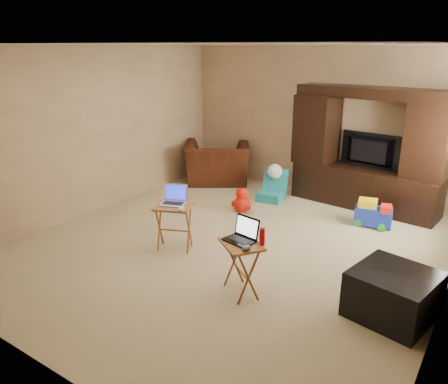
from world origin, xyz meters
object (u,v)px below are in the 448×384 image
Objects in this scene: laptop_right at (239,231)px; plush_toy at (242,200)px; tray_table_left at (174,227)px; child_rocker at (271,185)px; entertainment_center at (368,149)px; mouse_right at (246,248)px; push_toy at (373,213)px; water_bottle at (262,237)px; ottoman at (393,294)px; television at (368,151)px; mouse_left at (181,209)px; tray_table_right at (241,268)px; recliner at (217,163)px; laptop_left at (173,196)px.

plush_toy is at bearing 130.66° from laptop_right.
plush_toy is 1.60m from tray_table_left.
tray_table_left reaches higher than child_rocker.
entertainment_center is 3.34m from laptop_right.
mouse_right is at bearing -73.97° from child_rocker.
push_toy is at bearing 79.56° from mouse_right.
water_bottle reaches higher than mouse_right.
entertainment_center reaches higher than ottoman.
water_bottle is (-0.06, -3.29, -0.24)m from television.
child_rocker is 2.97m from laptop_right.
mouse_right is (1.21, -0.48, -0.01)m from mouse_left.
tray_table_left is 4.99× the size of mouse_right.
television reaches higher than child_rocker.
mouse_left is 1.31m from water_bottle.
entertainment_center reaches higher than television.
entertainment_center is 3.41m from tray_table_right.
recliner is at bearing 90.88° from tray_table_left.
tray_table_right is (1.11, -2.76, 0.02)m from child_rocker.
ottoman is at bearing 53.70° from tray_table_right.
television reaches higher than laptop_left.
laptop_left reaches higher than mouse_right.
laptop_left reaches higher than laptop_right.
recliner is at bearing 138.25° from plush_toy.
plush_toy is at bearing -132.88° from entertainment_center.
laptop_left is 1.72× the size of water_bottle.
television is 5.41× the size of water_bottle.
tray_table_left is 0.38m from mouse_left.
plush_toy is at bearing 67.25° from laptop_left.
mouse_right is (0.13, -0.12, 0.31)m from tray_table_right.
mouse_right reaches higher than child_rocker.
television is 3.20m from ottoman.
push_toy is 2.81m from mouse_right.
recliner reaches higher than push_toy.
recliner reaches higher than plush_toy.
ottoman is at bearing -22.24° from tray_table_left.
laptop_left is at bearing 165.60° from water_bottle.
mouse_left is (-2.50, -0.11, 0.38)m from ottoman.
laptop_left reaches higher than ottoman.
ottoman is 1.47m from mouse_right.
ottoman is at bearing 17.58° from water_bottle.
laptop_left is at bearing -112.47° from entertainment_center.
laptop_left is 1.33m from laptop_right.
recliner is 2.94m from tray_table_left.
plush_toy is at bearing 126.29° from water_bottle.
television is 3.31m from mouse_left.
television is at bearing 41.85° from plush_toy.
laptop_right is (1.07, -2.74, 0.43)m from child_rocker.
recliner is 2.02× the size of tray_table_right.
push_toy is at bearing 111.82° from tray_table_right.
entertainment_center reaches higher than recliner.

